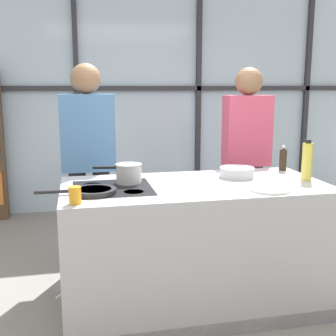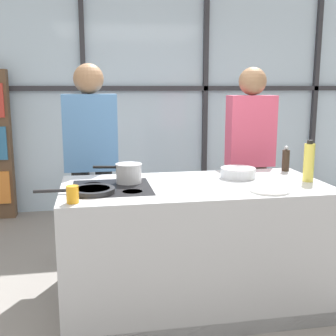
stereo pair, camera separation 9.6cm
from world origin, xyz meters
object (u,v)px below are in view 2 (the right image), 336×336
spectator_far_left (91,155)px  spectator_center_left (250,151)px  pepper_grinder (286,160)px  saucepan (128,173)px  oil_bottle (309,162)px  juice_glass_near (73,194)px  mixing_bowl (238,172)px  white_plate (269,190)px  frying_pan (91,190)px

spectator_far_left → spectator_center_left: bearing=-180.0°
pepper_grinder → saucepan: bearing=-171.2°
oil_bottle → saucepan: bearing=171.8°
spectator_far_left → juice_glass_near: bearing=84.5°
mixing_bowl → white_plate: bearing=-82.3°
spectator_far_left → spectator_center_left: 1.40m
spectator_far_left → mixing_bowl: 1.24m
white_plate → juice_glass_near: size_ratio=2.53×
spectator_far_left → oil_bottle: bearing=150.8°
spectator_center_left → frying_pan: bearing=33.0°
white_plate → juice_glass_near: bearing=-177.5°
spectator_far_left → white_plate: size_ratio=6.83×
mixing_bowl → juice_glass_near: 1.27m
spectator_center_left → juice_glass_near: 1.88m
spectator_center_left → frying_pan: 1.67m
spectator_far_left → saucepan: size_ratio=5.17×
oil_bottle → pepper_grinder: oil_bottle is taller
white_plate → spectator_far_left: bearing=136.3°
frying_pan → pepper_grinder: size_ratio=2.48×
mixing_bowl → juice_glass_near: (-1.17, -0.49, 0.01)m
saucepan → spectator_center_left: bearing=30.0°
mixing_bowl → pepper_grinder: (0.46, 0.17, 0.05)m
oil_bottle → pepper_grinder: bearing=88.5°
frying_pan → saucepan: 0.36m
frying_pan → white_plate: (1.12, -0.16, -0.01)m
juice_glass_near → frying_pan: bearing=63.5°
white_plate → juice_glass_near: (-1.23, -0.05, 0.04)m
spectator_center_left → mixing_bowl: (-0.34, -0.64, -0.06)m
frying_pan → saucepan: (0.26, 0.25, 0.05)m
spectator_far_left → frying_pan: 0.92m
white_plate → saucepan: bearing=154.8°
frying_pan → mixing_bowl: 1.10m
frying_pan → juice_glass_near: (-0.11, -0.21, 0.03)m
spectator_far_left → saucepan: 0.71m
spectator_far_left → white_plate: bearing=136.3°
spectator_far_left → spectator_center_left: (1.40, -0.00, -0.00)m
white_plate → pepper_grinder: pepper_grinder is taller
pepper_grinder → juice_glass_near: size_ratio=2.00×
saucepan → oil_bottle: size_ratio=1.15×
oil_bottle → mixing_bowl: bearing=155.0°
mixing_bowl → oil_bottle: (0.45, -0.21, 0.10)m
white_plate → oil_bottle: (0.39, 0.23, 0.13)m
white_plate → mixing_bowl: 0.44m
pepper_grinder → white_plate: bearing=-123.4°
spectator_center_left → mixing_bowl: size_ratio=6.73×
spectator_center_left → oil_bottle: 0.85m
white_plate → spectator_center_left: bearing=75.4°
saucepan → white_plate: bearing=-25.2°
spectator_far_left → white_plate: (1.12, -1.07, -0.09)m
juice_glass_near → white_plate: bearing=2.5°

